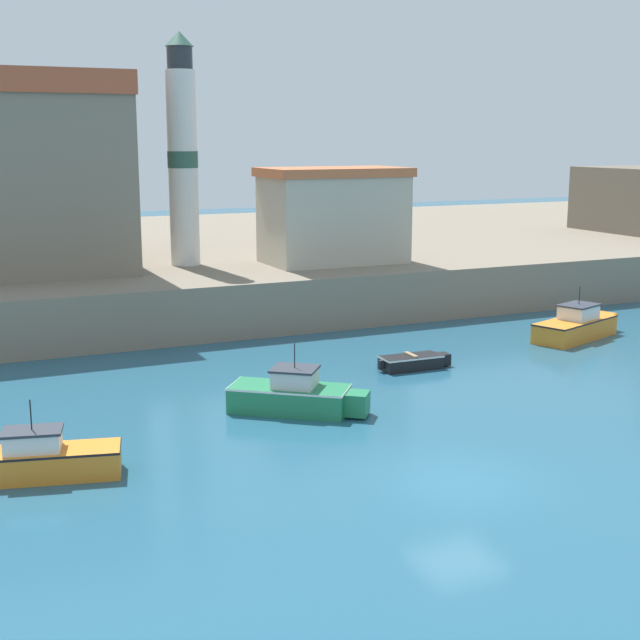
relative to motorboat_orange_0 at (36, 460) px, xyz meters
The scene contains 9 objects.
ground_plane 12.29m from the motorboat_orange_0, 26.02° to the right, with size 200.00×200.00×0.00m, color #235670.
quay_seawall 36.33m from the motorboat_orange_0, 72.32° to the left, with size 120.00×40.00×2.75m, color gray.
motorboat_orange_0 is the anchor object (origin of this frame).
motorboat_orange_1 28.02m from the motorboat_orange_0, 17.02° to the left, with size 6.04×3.48×2.61m.
motorboat_green_2 9.76m from the motorboat_orange_0, 16.84° to the left, with size 4.82×4.17×2.55m.
dinghy_black_4 17.58m from the motorboat_orange_0, 21.32° to the left, with size 3.38×1.20×0.66m.
church 27.66m from the motorboat_orange_0, 85.18° to the left, with size 13.65×15.06×15.90m.
lighthouse 26.46m from the motorboat_orange_0, 63.95° to the left, with size 1.67×1.67×12.61m.
harbor_shed_near_wharf 28.10m from the motorboat_orange_0, 46.55° to the left, with size 8.07×4.78×5.36m.
Camera 1 is at (-13.65, -20.39, 9.75)m, focal length 50.00 mm.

